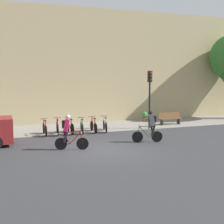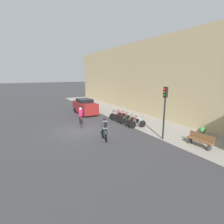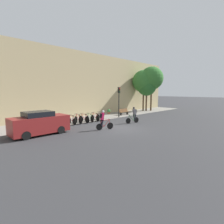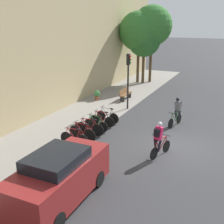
% 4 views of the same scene
% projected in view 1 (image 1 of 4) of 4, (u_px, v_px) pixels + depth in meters
% --- Properties ---
extents(ground, '(200.00, 200.00, 0.00)m').
position_uv_depth(ground, '(101.00, 150.00, 15.25)').
color(ground, '#333335').
extents(kerb_strip, '(44.00, 4.50, 0.01)m').
position_uv_depth(kerb_strip, '(71.00, 128.00, 21.55)').
color(kerb_strip, gray).
rests_on(kerb_strip, ground).
extents(building_facade, '(44.00, 0.60, 8.71)m').
position_uv_depth(building_facade, '(63.00, 66.00, 23.42)').
color(building_facade, tan).
rests_on(building_facade, ground).
extents(cyclist_pink, '(1.59, 0.64, 1.74)m').
position_uv_depth(cyclist_pink, '(68.00, 131.00, 15.18)').
color(cyclist_pink, black).
rests_on(cyclist_pink, ground).
extents(cyclist_grey, '(1.65, 0.60, 1.74)m').
position_uv_depth(cyclist_grey, '(151.00, 125.00, 16.91)').
color(cyclist_grey, black).
rests_on(cyclist_grey, ground).
extents(parked_bike_0, '(0.46, 1.63, 0.97)m').
position_uv_depth(parked_bike_0, '(45.00, 129.00, 19.00)').
color(parked_bike_0, black).
rests_on(parked_bike_0, ground).
extents(parked_bike_1, '(0.46, 1.71, 0.99)m').
position_uv_depth(parked_bike_1, '(57.00, 128.00, 19.26)').
color(parked_bike_1, black).
rests_on(parked_bike_1, ground).
extents(parked_bike_2, '(0.46, 1.72, 0.99)m').
position_uv_depth(parked_bike_2, '(70.00, 127.00, 19.52)').
color(parked_bike_2, black).
rests_on(parked_bike_2, ground).
extents(parked_bike_3, '(0.46, 1.62, 0.94)m').
position_uv_depth(parked_bike_3, '(82.00, 127.00, 19.78)').
color(parked_bike_3, black).
rests_on(parked_bike_3, ground).
extents(parked_bike_4, '(0.46, 1.62, 0.96)m').
position_uv_depth(parked_bike_4, '(94.00, 126.00, 20.05)').
color(parked_bike_4, black).
rests_on(parked_bike_4, ground).
extents(parked_bike_5, '(0.46, 1.64, 0.97)m').
position_uv_depth(parked_bike_5, '(105.00, 125.00, 20.31)').
color(parked_bike_5, black).
rests_on(parked_bike_5, ground).
extents(traffic_light_pole, '(0.26, 0.30, 3.93)m').
position_uv_depth(traffic_light_pole, '(150.00, 89.00, 21.03)').
color(traffic_light_pole, black).
rests_on(traffic_light_pole, ground).
extents(bench, '(1.77, 0.44, 0.89)m').
position_uv_depth(bench, '(170.00, 118.00, 23.12)').
color(bench, brown).
rests_on(bench, ground).
extents(potted_plant, '(0.48, 0.48, 0.78)m').
position_uv_depth(potted_plant, '(144.00, 116.00, 24.58)').
color(potted_plant, brown).
rests_on(potted_plant, ground).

